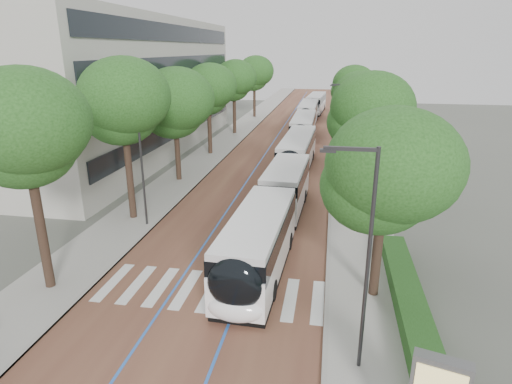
# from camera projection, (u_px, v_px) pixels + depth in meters

# --- Properties ---
(ground) EXTENTS (160.00, 160.00, 0.00)m
(ground) POSITION_uv_depth(u_px,v_px,m) (201.00, 303.00, 19.32)
(ground) COLOR #51544C
(ground) RESTS_ON ground
(road) EXTENTS (11.00, 140.00, 0.02)m
(road) POSITION_uv_depth(u_px,v_px,m) (290.00, 135.00, 56.66)
(road) COLOR brown
(road) RESTS_ON ground
(sidewalk_left) EXTENTS (4.00, 140.00, 0.12)m
(sidewalk_left) POSITION_uv_depth(u_px,v_px,m) (235.00, 133.00, 57.89)
(sidewalk_left) COLOR #9B9892
(sidewalk_left) RESTS_ON ground
(sidewalk_right) EXTENTS (4.00, 140.00, 0.12)m
(sidewalk_right) POSITION_uv_depth(u_px,v_px,m) (348.00, 137.00, 55.40)
(sidewalk_right) COLOR #9B9892
(sidewalk_right) RESTS_ON ground
(kerb_left) EXTENTS (0.20, 140.00, 0.14)m
(kerb_left) POSITION_uv_depth(u_px,v_px,m) (248.00, 134.00, 57.57)
(kerb_left) COLOR gray
(kerb_left) RESTS_ON ground
(kerb_right) EXTENTS (0.20, 140.00, 0.14)m
(kerb_right) POSITION_uv_depth(u_px,v_px,m) (333.00, 137.00, 55.72)
(kerb_right) COLOR gray
(kerb_right) RESTS_ON ground
(zebra_crossing) EXTENTS (10.55, 3.60, 0.01)m
(zebra_crossing) POSITION_uv_depth(u_px,v_px,m) (211.00, 291.00, 20.21)
(zebra_crossing) COLOR silver
(zebra_crossing) RESTS_ON ground
(lane_line_left) EXTENTS (0.12, 126.00, 0.01)m
(lane_line_left) POSITION_uv_depth(u_px,v_px,m) (278.00, 135.00, 56.92)
(lane_line_left) COLOR blue
(lane_line_left) RESTS_ON road
(lane_line_right) EXTENTS (0.12, 126.00, 0.01)m
(lane_line_right) POSITION_uv_depth(u_px,v_px,m) (302.00, 136.00, 56.39)
(lane_line_right) COLOR blue
(lane_line_right) RESTS_ON road
(office_building) EXTENTS (18.11, 40.00, 14.00)m
(office_building) POSITION_uv_depth(u_px,v_px,m) (102.00, 87.00, 46.46)
(office_building) COLOR #A7A49B
(office_building) RESTS_ON ground
(hedge) EXTENTS (1.20, 14.00, 0.80)m
(hedge) POSITION_uv_depth(u_px,v_px,m) (413.00, 314.00, 17.65)
(hedge) COLOR #1E4317
(hedge) RESTS_ON sidewalk_right
(streetlight_near) EXTENTS (1.82, 0.20, 8.00)m
(streetlight_near) POSITION_uv_depth(u_px,v_px,m) (364.00, 246.00, 13.89)
(streetlight_near) COLOR #2E2E31
(streetlight_near) RESTS_ON sidewalk_right
(streetlight_far) EXTENTS (1.82, 0.20, 8.00)m
(streetlight_far) POSITION_uv_depth(u_px,v_px,m) (346.00, 123.00, 37.23)
(streetlight_far) COLOR #2E2E31
(streetlight_far) RESTS_ON sidewalk_right
(lamp_post_left) EXTENTS (0.14, 0.14, 8.00)m
(lamp_post_left) POSITION_uv_depth(u_px,v_px,m) (142.00, 164.00, 26.49)
(lamp_post_left) COLOR #2E2E31
(lamp_post_left) RESTS_ON sidewalk_left
(trees_left) EXTENTS (6.15, 60.59, 9.97)m
(trees_left) POSITION_uv_depth(u_px,v_px,m) (201.00, 92.00, 42.20)
(trees_left) COLOR black
(trees_left) RESTS_ON ground
(trees_right) EXTENTS (5.70, 47.69, 9.00)m
(trees_right) POSITION_uv_depth(u_px,v_px,m) (360.00, 109.00, 36.38)
(trees_right) COLOR black
(trees_right) RESTS_ON ground
(lead_bus) EXTENTS (3.19, 18.48, 3.20)m
(lead_bus) POSITION_uv_depth(u_px,v_px,m) (272.00, 216.00, 24.94)
(lead_bus) COLOR black
(lead_bus) RESTS_ON ground
(bus_queued_0) EXTENTS (2.88, 12.47, 3.20)m
(bus_queued_0) POSITION_uv_depth(u_px,v_px,m) (297.00, 153.00, 40.03)
(bus_queued_0) COLOR white
(bus_queued_0) RESTS_ON ground
(bus_queued_1) EXTENTS (2.61, 12.41, 3.20)m
(bus_queued_1) POSITION_uv_depth(u_px,v_px,m) (303.00, 129.00, 52.00)
(bus_queued_1) COLOR white
(bus_queued_1) RESTS_ON ground
(bus_queued_2) EXTENTS (2.62, 12.42, 3.20)m
(bus_queued_2) POSITION_uv_depth(u_px,v_px,m) (308.00, 114.00, 64.67)
(bus_queued_2) COLOR white
(bus_queued_2) RESTS_ON ground
(bus_queued_3) EXTENTS (3.24, 12.52, 3.20)m
(bus_queued_3) POSITION_uv_depth(u_px,v_px,m) (316.00, 104.00, 76.48)
(bus_queued_3) COLOR white
(bus_queued_3) RESTS_ON ground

